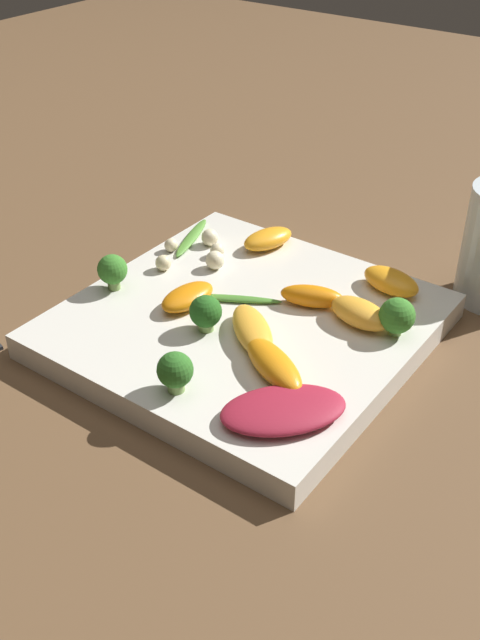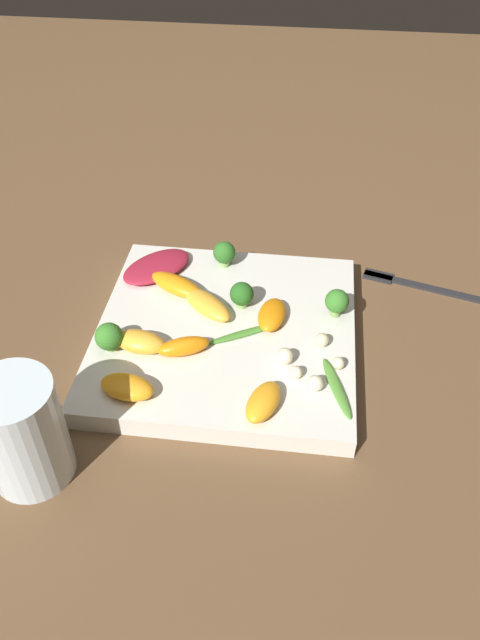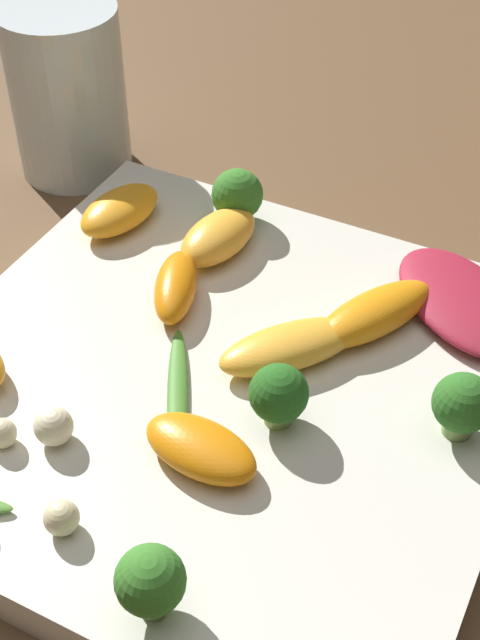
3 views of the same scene
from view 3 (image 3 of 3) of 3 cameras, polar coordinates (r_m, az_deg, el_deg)
The scene contains 18 objects.
ground_plane at distance 0.48m, azimuth -1.30°, elevation -5.63°, with size 2.40×2.40×0.00m, color brown.
plate at distance 0.47m, azimuth -1.32°, elevation -4.61°, with size 0.30×0.30×0.02m.
drinking_glass at distance 0.64m, azimuth -11.00°, elevation 14.15°, with size 0.08×0.08×0.12m.
radicchio_leaf_0 at distance 0.50m, azimuth 14.01°, elevation 1.19°, with size 0.11×0.11×0.01m.
orange_segment_0 at distance 0.56m, azimuth -7.71°, elevation 6.98°, with size 0.06×0.04×0.02m.
orange_segment_1 at distance 0.53m, azimuth -1.39°, elevation 5.36°, with size 0.06×0.04×0.02m.
orange_segment_3 at distance 0.42m, azimuth -2.55°, elevation -8.20°, with size 0.04×0.06×0.02m.
orange_segment_4 at distance 0.48m, azimuth 8.60°, elevation 0.42°, with size 0.08×0.06×0.02m.
orange_segment_5 at distance 0.50m, azimuth -4.15°, elevation 2.14°, with size 0.06×0.04×0.02m.
orange_segment_6 at distance 0.46m, azimuth 3.18°, elevation -1.69°, with size 0.08×0.07×0.02m.
broccoli_floret_0 at distance 0.42m, azimuth 2.49°, elevation -4.81°, with size 0.03×0.03×0.03m.
broccoli_floret_1 at distance 0.55m, azimuth -0.17°, elevation 7.99°, with size 0.03×0.03×0.04m.
broccoli_floret_2 at distance 0.43m, azimuth 14.04°, elevation -5.28°, with size 0.03×0.03×0.03m.
broccoli_floret_3 at distance 0.36m, azimuth -5.75°, elevation -16.34°, with size 0.03×0.03×0.04m.
arugula_sprig_0 at distance 0.45m, azimuth -4.02°, elevation -4.76°, with size 0.09×0.06×0.01m.
macadamia_nut_0 at distance 0.40m, azimuth -11.36°, elevation -12.30°, with size 0.02×0.02×0.02m.
macadamia_nut_2 at distance 0.44m, azimuth -15.01°, elevation -7.01°, with size 0.01×0.01×0.01m.
macadamia_nut_3 at distance 0.43m, azimuth -11.85°, elevation -6.68°, with size 0.02×0.02×0.02m.
Camera 3 is at (0.28, 0.15, 0.36)m, focal length 50.00 mm.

